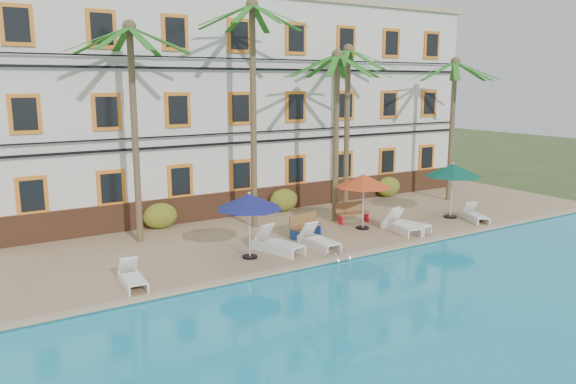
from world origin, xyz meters
TOP-DOWN VIEW (x-y plane):
  - ground at (0.00, 0.00)m, footprint 100.00×100.00m
  - pool_deck at (0.00, 5.00)m, footprint 30.00×12.00m
  - swimming_pool at (0.00, -7.00)m, footprint 26.00×12.00m
  - pool_coping at (0.00, -0.90)m, footprint 30.00×0.35m
  - hotel_building at (0.00, 9.98)m, footprint 25.40×6.44m
  - palm_a at (-6.97, 5.07)m, footprint 4.65×4.65m
  - palm_b at (-2.04, 4.71)m, footprint 4.65×4.65m
  - palm_c at (1.55, 3.72)m, footprint 4.65×4.65m
  - palm_d at (3.77, 5.81)m, footprint 4.65×4.65m
  - palm_e at (9.46, 4.24)m, footprint 4.65×4.65m
  - shrub_left at (-5.60, 6.60)m, footprint 1.50×0.90m
  - shrub_mid at (0.59, 6.60)m, footprint 1.50×0.90m
  - shrub_right at (7.33, 6.60)m, footprint 1.50×0.90m
  - umbrella_blue at (-4.30, 0.92)m, footprint 2.40×2.40m
  - umbrella_red at (1.72, 1.95)m, footprint 2.43×2.43m
  - umbrella_green at (6.47, 1.37)m, footprint 2.59×2.59m
  - lounger_a at (-8.69, 0.37)m, footprint 0.73×1.74m
  - lounger_b at (-3.10, 1.03)m, footprint 1.28×2.19m
  - lounger_c at (-1.51, 0.67)m, footprint 0.75×1.93m
  - lounger_d at (2.76, 0.65)m, footprint 1.02×2.00m
  - lounger_e at (3.02, 0.74)m, footprint 1.29×2.14m
  - lounger_f at (6.95, 0.37)m, footprint 1.23×1.78m
  - bench_left at (-1.07, 2.26)m, footprint 1.56×0.77m
  - bench_right at (2.03, 3.06)m, footprint 1.55×0.67m
  - pool_ladder at (-1.80, -1.00)m, footprint 0.54×0.74m

SIDE VIEW (x-z plane):
  - ground at x=0.00m, z-range 0.00..0.00m
  - swimming_pool at x=0.00m, z-range 0.00..0.20m
  - pool_deck at x=0.00m, z-range 0.00..0.25m
  - pool_ladder at x=-1.80m, z-range -0.12..0.62m
  - pool_coping at x=0.00m, z-range 0.25..0.31m
  - lounger_f at x=6.95m, z-range 0.11..0.91m
  - lounger_a at x=-8.69m, z-range 0.11..0.91m
  - lounger_d at x=2.76m, z-range 0.09..0.99m
  - lounger_c at x=-1.51m, z-range 0.09..1.00m
  - lounger_e at x=3.02m, z-range 0.08..1.03m
  - lounger_b at x=-3.10m, z-range 0.08..1.06m
  - bench_left at x=-1.07m, z-range 0.26..1.18m
  - bench_right at x=2.03m, z-range 0.26..1.18m
  - shrub_left at x=-5.60m, z-range 0.25..1.35m
  - shrub_mid at x=0.59m, z-range 0.25..1.35m
  - shrub_right at x=7.33m, z-range 0.25..1.35m
  - umbrella_blue at x=-4.30m, z-range 1.10..3.50m
  - umbrella_red at x=1.72m, z-range 1.11..3.54m
  - umbrella_green at x=6.47m, z-range 1.17..3.76m
  - palm_e at x=9.46m, z-range 1.38..8.82m
  - palm_c at x=1.55m, z-range 1.39..8.95m
  - hotel_building at x=0.00m, z-range 0.26..10.49m
  - palm_d at x=3.77m, z-range 1.42..9.39m
  - palm_a at x=-6.97m, z-range 1.45..9.87m
  - palm_b at x=-2.04m, z-range 1.52..11.02m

